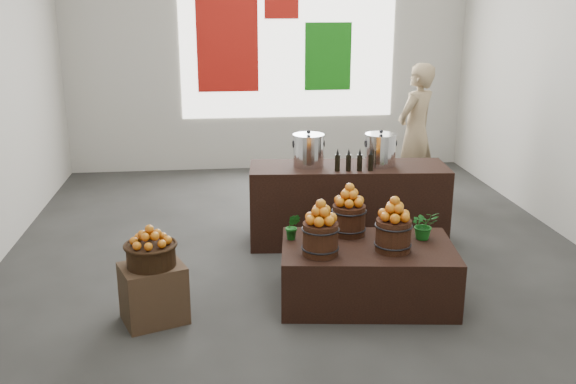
{
  "coord_description": "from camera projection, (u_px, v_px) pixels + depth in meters",
  "views": [
    {
      "loc": [
        -0.8,
        -6.19,
        2.53
      ],
      "look_at": [
        -0.14,
        -0.4,
        0.77
      ],
      "focal_mm": 40.0,
      "sensor_mm": 36.0,
      "label": 1
    }
  ],
  "objects": [
    {
      "name": "apples_in_basket",
      "position": [
        150.0,
        235.0,
        5.05
      ],
      "size": [
        0.3,
        0.3,
        0.16
      ],
      "primitive_type": null,
      "color": "#A41405",
      "rests_on": "wicker_basket"
    },
    {
      "name": "apples_in_bucket_rear",
      "position": [
        350.0,
        195.0,
        5.64
      ],
      "size": [
        0.22,
        0.22,
        0.2
      ],
      "primitive_type": null,
      "color": "#A41405",
      "rests_on": "apple_bucket_rear"
    },
    {
      "name": "stock_pot_left",
      "position": [
        308.0,
        151.0,
        6.68
      ],
      "size": [
        0.32,
        0.32,
        0.32
      ],
      "primitive_type": "cylinder",
      "color": "silver",
      "rests_on": "counter"
    },
    {
      "name": "apple_bucket_rear",
      "position": [
        349.0,
        220.0,
        5.71
      ],
      "size": [
        0.29,
        0.29,
        0.27
      ],
      "primitive_type": "cylinder",
      "color": "#361B0E",
      "rests_on": "display_table"
    },
    {
      "name": "crate",
      "position": [
        154.0,
        293.0,
        5.2
      ],
      "size": [
        0.59,
        0.54,
        0.49
      ],
      "primitive_type": "cube",
      "rotation": [
        0.0,
        0.0,
        0.36
      ],
      "color": "brown",
      "rests_on": "ground"
    },
    {
      "name": "counter",
      "position": [
        347.0,
        204.0,
        6.86
      ],
      "size": [
        2.12,
        0.83,
        0.85
      ],
      "primitive_type": "cube",
      "rotation": [
        0.0,
        0.0,
        -0.08
      ],
      "color": "black",
      "rests_on": "ground"
    },
    {
      "name": "oil_cruets",
      "position": [
        351.0,
        160.0,
        6.5
      ],
      "size": [
        0.31,
        0.08,
        0.24
      ],
      "primitive_type": null,
      "rotation": [
        0.0,
        0.0,
        -0.08
      ],
      "color": "black",
      "rests_on": "counter"
    },
    {
      "name": "deco_red_left",
      "position": [
        227.0,
        44.0,
        9.4
      ],
      "size": [
        0.9,
        0.04,
        1.4
      ],
      "primitive_type": "cube",
      "color": "#A4130C",
      "rests_on": "back_wall"
    },
    {
      "name": "apples_in_bucket_front_right",
      "position": [
        394.0,
        209.0,
        5.27
      ],
      "size": [
        0.22,
        0.22,
        0.2
      ],
      "primitive_type": null,
      "color": "#A41405",
      "rests_on": "apple_bucket_front_right"
    },
    {
      "name": "deco_red_upper",
      "position": [
        281.0,
        1.0,
        9.31
      ],
      "size": [
        0.5,
        0.04,
        0.5
      ],
      "primitive_type": "cube",
      "color": "#A4130C",
      "rests_on": "back_wall"
    },
    {
      "name": "back_wall",
      "position": [
        268.0,
        36.0,
        9.46
      ],
      "size": [
        6.0,
        0.04,
        4.0
      ],
      "primitive_type": "cube",
      "color": "#B1AFA4",
      "rests_on": "ground"
    },
    {
      "name": "stock_pot_center",
      "position": [
        380.0,
        151.0,
        6.7
      ],
      "size": [
        0.32,
        0.32,
        0.32
      ],
      "primitive_type": "cylinder",
      "color": "silver",
      "rests_on": "counter"
    },
    {
      "name": "deco_green_right",
      "position": [
        328.0,
        57.0,
        9.62
      ],
      "size": [
        0.7,
        0.04,
        1.0
      ],
      "primitive_type": "cube",
      "color": "#146D11",
      "rests_on": "back_wall"
    },
    {
      "name": "shopper",
      "position": [
        416.0,
        132.0,
        8.28
      ],
      "size": [
        0.76,
        0.74,
        1.76
      ],
      "primitive_type": "imported",
      "rotation": [
        0.0,
        0.0,
        3.85
      ],
      "color": "#9D8560",
      "rests_on": "ground"
    },
    {
      "name": "apple_bucket_front_left",
      "position": [
        320.0,
        239.0,
        5.25
      ],
      "size": [
        0.29,
        0.29,
        0.27
      ],
      "primitive_type": "cylinder",
      "color": "#361B0E",
      "rests_on": "display_table"
    },
    {
      "name": "apples_in_bucket_front_left",
      "position": [
        321.0,
        212.0,
        5.19
      ],
      "size": [
        0.22,
        0.22,
        0.2
      ],
      "primitive_type": null,
      "color": "#A41405",
      "rests_on": "apple_bucket_front_left"
    },
    {
      "name": "ground",
      "position": [
        297.0,
        251.0,
        6.71
      ],
      "size": [
        7.0,
        7.0,
        0.0
      ],
      "primitive_type": "plane",
      "color": "#343432",
      "rests_on": "ground"
    },
    {
      "name": "herb_garnish_right",
      "position": [
        424.0,
        225.0,
        5.6
      ],
      "size": [
        0.25,
        0.22,
        0.26
      ],
      "primitive_type": "imported",
      "rotation": [
        0.0,
        0.0,
        0.09
      ],
      "color": "#125616",
      "rests_on": "display_table"
    },
    {
      "name": "herb_garnish_left",
      "position": [
        293.0,
        227.0,
        5.59
      ],
      "size": [
        0.16,
        0.14,
        0.24
      ],
      "primitive_type": "imported",
      "rotation": [
        0.0,
        0.0,
        -0.33
      ],
      "color": "#125616",
      "rests_on": "display_table"
    },
    {
      "name": "wicker_basket",
      "position": [
        151.0,
        255.0,
        5.1
      ],
      "size": [
        0.39,
        0.39,
        0.18
      ],
      "primitive_type": "cylinder",
      "color": "black",
      "rests_on": "crate"
    },
    {
      "name": "display_table",
      "position": [
        367.0,
        273.0,
        5.56
      ],
      "size": [
        1.57,
        1.08,
        0.51
      ],
      "primitive_type": "cube",
      "rotation": [
        0.0,
        0.0,
        -0.12
      ],
      "color": "black",
      "rests_on": "ground"
    },
    {
      "name": "back_opening",
      "position": [
        288.0,
        36.0,
        9.48
      ],
      "size": [
        3.2,
        0.02,
        2.4
      ],
      "primitive_type": "cube",
      "color": "white",
      "rests_on": "back_wall"
    },
    {
      "name": "apple_bucket_front_right",
      "position": [
        393.0,
        235.0,
        5.33
      ],
      "size": [
        0.29,
        0.29,
        0.27
      ],
      "primitive_type": "cylinder",
      "color": "#361B0E",
      "rests_on": "display_table"
    }
  ]
}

